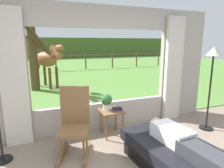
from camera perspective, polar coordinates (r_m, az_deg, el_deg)
name	(u,v)px	position (r m, az deg, el deg)	size (l,w,h in m)	color
back_wall_with_window	(104,70)	(4.09, -2.42, 3.98)	(5.20, 0.12, 2.55)	#ADA599
curtain_panel_left	(14,80)	(3.74, -26.79, 1.18)	(0.44, 0.10, 2.40)	beige
curtain_panel_right	(173,70)	(4.81, 17.55, 4.05)	(0.44, 0.10, 2.40)	beige
outdoor_pasture_lawn	(54,68)	(14.89, -16.64, 4.53)	(36.00, 21.68, 0.02)	#568438
distant_hill_ridge	(45,48)	(24.60, -19.10, 9.93)	(36.00, 2.00, 2.40)	#475F29
recliner_sofa	(177,159)	(3.08, 18.63, -20.05)	(1.03, 1.77, 0.42)	black
reclining_person	(182,141)	(2.90, 19.70, -15.36)	(0.39, 1.44, 0.22)	silver
rocking_chair	(74,122)	(3.32, -10.96, -10.78)	(0.67, 0.80, 1.12)	brown
side_table	(111,115)	(3.89, -0.17, -9.01)	(0.44, 0.44, 0.52)	brown
potted_plant	(107,101)	(3.82, -1.62, -4.99)	(0.22, 0.22, 0.32)	silver
book_stack	(117,109)	(3.82, 1.45, -7.40)	(0.20, 0.17, 0.06)	#59336B
floor_lamp_right	(213,64)	(4.43, 27.41, 5.34)	(0.32, 0.32, 1.74)	black
horse	(47,60)	(8.24, -18.41, 6.78)	(1.21, 1.73, 1.73)	brown
pasture_tree	(33,55)	(7.90, -22.15, 8.00)	(1.19, 0.81, 2.83)	#4C3823
pasture_fence_line	(56,59)	(13.31, -16.18, 6.91)	(16.10, 0.10, 1.10)	brown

